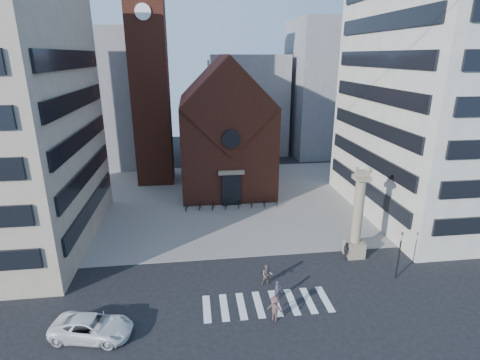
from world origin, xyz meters
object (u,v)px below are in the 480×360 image
(scooter_0, at_px, (187,206))
(pedestrian_0, at_px, (278,290))
(lion_column, at_px, (357,222))
(traffic_light, at_px, (399,254))
(pedestrian_2, at_px, (346,251))
(white_car, at_px, (92,327))
(pedestrian_1, at_px, (267,275))

(scooter_0, bearing_deg, pedestrian_0, -60.82)
(lion_column, height_order, scooter_0, lion_column)
(traffic_light, height_order, scooter_0, traffic_light)
(traffic_light, bearing_deg, pedestrian_2, 130.64)
(lion_column, distance_m, pedestrian_0, 10.53)
(traffic_light, distance_m, pedestrian_0, 10.77)
(traffic_light, bearing_deg, lion_column, 116.46)
(lion_column, relative_size, pedestrian_2, 5.10)
(lion_column, distance_m, white_car, 23.22)
(traffic_light, xyz_separation_m, pedestrian_0, (-10.55, -1.52, -1.51))
(pedestrian_1, bearing_deg, pedestrian_0, -72.36)
(white_car, distance_m, pedestrian_2, 21.94)
(white_car, bearing_deg, lion_column, -57.74)
(pedestrian_0, relative_size, pedestrian_1, 0.86)
(pedestrian_0, bearing_deg, pedestrian_2, 22.22)
(traffic_light, xyz_separation_m, pedestrian_2, (-3.00, 3.49, -1.44))
(traffic_light, bearing_deg, pedestrian_1, 177.42)
(traffic_light, xyz_separation_m, white_car, (-23.66, -3.89, -1.55))
(lion_column, relative_size, pedestrian_0, 5.58)
(pedestrian_1, bearing_deg, scooter_0, 117.84)
(lion_column, bearing_deg, traffic_light, -63.54)
(white_car, height_order, pedestrian_0, pedestrian_0)
(pedestrian_0, distance_m, pedestrian_2, 9.07)
(pedestrian_1, relative_size, scooter_0, 1.03)
(lion_column, xyz_separation_m, pedestrian_1, (-8.97, -3.50, -2.56))
(pedestrian_0, relative_size, scooter_0, 0.89)
(traffic_light, height_order, pedestrian_2, traffic_light)
(pedestrian_1, height_order, scooter_0, pedestrian_1)
(pedestrian_0, bearing_deg, pedestrian_1, 90.20)
(pedestrian_1, bearing_deg, lion_column, 27.38)
(pedestrian_0, distance_m, pedestrian_1, 2.06)
(traffic_light, height_order, pedestrian_1, traffic_light)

